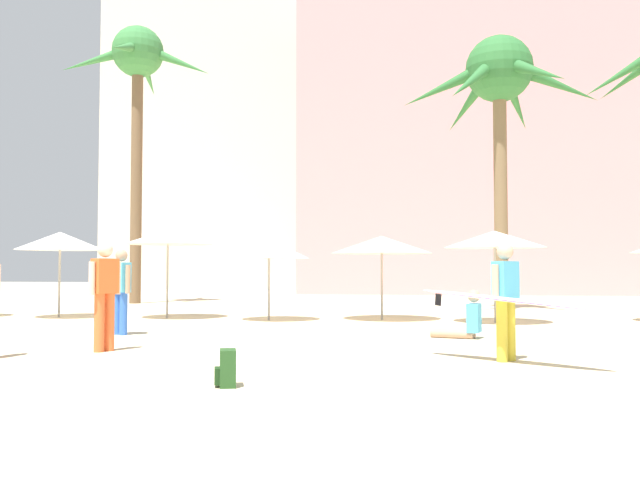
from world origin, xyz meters
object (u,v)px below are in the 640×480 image
palm_tree_far_left (137,73)px  person_near_right (465,321)px  cafe_umbrella_2 (269,249)px  person_mid_center (121,288)px  cafe_umbrella_0 (382,245)px  cafe_umbrella_4 (495,239)px  backpack (227,369)px  person_mid_right (105,291)px  beach_towel (327,397)px  person_far_left (507,298)px  palm_tree_center (499,85)px  cafe_umbrella_5 (60,241)px  cafe_umbrella_8 (168,237)px

palm_tree_far_left → person_near_right: bearing=-45.4°
palm_tree_far_left → cafe_umbrella_2: (6.96, -7.83, -7.22)m
person_mid_center → cafe_umbrella_0: bearing=168.1°
palm_tree_far_left → cafe_umbrella_0: 14.16m
cafe_umbrella_4 → backpack: bearing=-113.4°
person_mid_right → backpack: bearing=-18.4°
person_near_right → palm_tree_far_left: bearing=-28.8°
backpack → beach_towel: bearing=141.3°
beach_towel → person_far_left: size_ratio=0.65×
person_near_right → palm_tree_center: bearing=-85.1°
cafe_umbrella_5 → person_mid_center: cafe_umbrella_5 is taller
person_mid_right → person_far_left: bearing=23.0°
palm_tree_center → palm_tree_far_left: bearing=169.2°
palm_tree_far_left → backpack: bearing=-64.2°
cafe_umbrella_4 → palm_tree_far_left: bearing=148.0°
cafe_umbrella_5 → beach_towel: (8.73, -10.56, -2.11)m
backpack → cafe_umbrella_2: bearing=-97.1°
palm_tree_far_left → cafe_umbrella_4: size_ratio=4.38×
backpack → person_near_right: person_near_right is taller
cafe_umbrella_4 → person_mid_center: size_ratio=1.45×
person_mid_center → backpack: bearing=68.7°
palm_tree_far_left → person_mid_center: bearing=-68.4°
beach_towel → cafe_umbrella_5: bearing=129.6°
palm_tree_center → cafe_umbrella_0: bearing=-128.5°
person_mid_center → cafe_umbrella_4: bearing=152.2°
person_far_left → person_mid_right: bearing=-142.6°
person_far_left → beach_towel: bearing=-85.5°
cafe_umbrella_2 → person_near_right: cafe_umbrella_2 is taller
person_far_left → person_mid_right: size_ratio=1.46×
cafe_umbrella_0 → person_near_right: 5.19m
beach_towel → person_mid_center: 7.91m
palm_tree_center → cafe_umbrella_8: 11.89m
cafe_umbrella_8 → person_far_left: size_ratio=0.94×
cafe_umbrella_2 → palm_tree_far_left: bearing=131.6°
palm_tree_center → person_mid_right: bearing=-123.1°
cafe_umbrella_2 → cafe_umbrella_4: (5.75, -0.12, 0.22)m
palm_tree_center → cafe_umbrella_4: bearing=-99.2°
person_mid_right → person_mid_center: person_mid_right is taller
backpack → cafe_umbrella_4: bearing=-129.6°
cafe_umbrella_4 → person_far_left: 7.38m
person_near_right → person_mid_center: bearing=18.4°
beach_towel → cafe_umbrella_0: bearing=89.2°
backpack → person_mid_center: size_ratio=0.24×
palm_tree_far_left → person_mid_center: palm_tree_far_left is taller
palm_tree_far_left → palm_tree_center: size_ratio=1.21×
palm_tree_far_left → palm_tree_center: bearing=-10.8°
cafe_umbrella_0 → palm_tree_far_left: bearing=143.7°
palm_tree_far_left → person_near_right: size_ratio=10.98×
cafe_umbrella_5 → person_near_right: cafe_umbrella_5 is taller
cafe_umbrella_4 → cafe_umbrella_8: (-8.66, 0.52, 0.13)m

